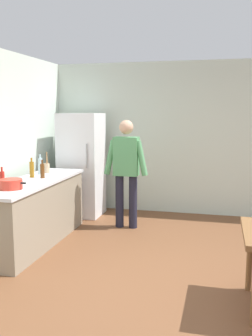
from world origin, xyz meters
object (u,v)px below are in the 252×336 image
at_px(utensil_jar, 46,168).
at_px(bottle_oil_amber, 32,169).
at_px(bottle_sauce_red, 2,178).
at_px(bottle_water_clear, 40,166).
at_px(person, 126,167).
at_px(refrigerator, 82,165).
at_px(bottle_beer_brown, 42,171).
at_px(cooking_pot, 11,184).

bearing_deg(utensil_jar, bottle_oil_amber, -92.20).
bearing_deg(bottle_oil_amber, bottle_sauce_red, -94.98).
bearing_deg(bottle_oil_amber, bottle_water_clear, 90.47).
bearing_deg(person, bottle_water_clear, -154.67).
bearing_deg(bottle_sauce_red, bottle_oil_amber, 85.02).
bearing_deg(refrigerator, bottle_beer_brown, -92.26).
xyz_separation_m(bottle_water_clear, bottle_beer_brown, (0.18, -0.29, -0.02)).
bearing_deg(bottle_oil_amber, cooking_pot, -79.45).
xyz_separation_m(person, bottle_sauce_red, (-1.24, -1.50, 0.02)).
distance_m(cooking_pot, bottle_oil_amber, 0.84).
height_order(cooking_pot, bottle_beer_brown, bottle_beer_brown).
bearing_deg(utensil_jar, bottle_beer_brown, -70.32).
bearing_deg(bottle_sauce_red, person, 50.43).
bearing_deg(cooking_pot, bottle_water_clear, 98.10).
bearing_deg(person, bottle_sauce_red, -129.57).
relative_size(bottle_sauce_red, bottle_oil_amber, 0.86).
bearing_deg(bottle_oil_amber, person, 35.11).
bearing_deg(utensil_jar, person, 19.33).
bearing_deg(refrigerator, person, -30.23).
height_order(person, bottle_beer_brown, person).
relative_size(refrigerator, bottle_beer_brown, 6.92).
bearing_deg(utensil_jar, cooking_pot, -83.70).
distance_m(utensil_jar, bottle_sauce_red, 1.09).
distance_m(cooking_pot, bottle_sauce_red, 0.27).
relative_size(bottle_water_clear, bottle_oil_amber, 1.07).
distance_m(bottle_water_clear, bottle_sauce_red, 0.94).
relative_size(person, bottle_oil_amber, 6.07).
relative_size(cooking_pot, bottle_beer_brown, 1.54).
xyz_separation_m(cooking_pot, bottle_beer_brown, (0.02, 0.80, 0.05)).
height_order(cooking_pot, utensil_jar, utensil_jar).
bearing_deg(bottle_beer_brown, bottle_oil_amber, 172.85).
bearing_deg(refrigerator, utensil_jar, -102.55).
height_order(cooking_pot, bottle_water_clear, bottle_water_clear).
bearing_deg(bottle_oil_amber, utensil_jar, 87.80).
relative_size(person, cooking_pot, 4.25).
relative_size(utensil_jar, bottle_beer_brown, 1.23).
relative_size(cooking_pot, utensil_jar, 1.25).
distance_m(utensil_jar, bottle_beer_brown, 0.47).
xyz_separation_m(person, utensil_jar, (-1.16, -0.41, 0.00)).
height_order(refrigerator, utensil_jar, refrigerator).
xyz_separation_m(utensil_jar, bottle_water_clear, (-0.02, -0.15, 0.05)).
distance_m(person, bottle_sauce_red, 1.94).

